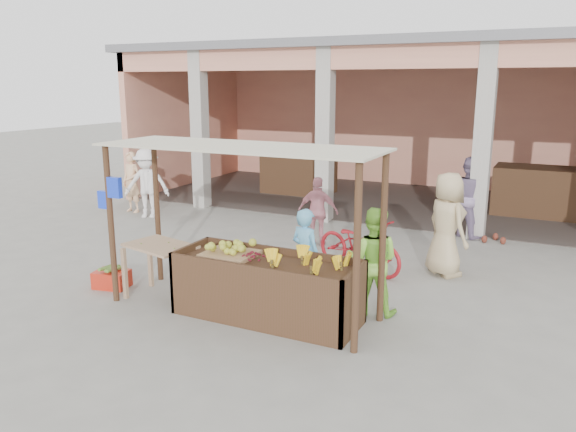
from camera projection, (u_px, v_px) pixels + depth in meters
The scene contains 20 objects.
ground at pixel (237, 311), 8.10m from camera, with size 60.00×60.00×0.00m, color slate.
market_building at pixel (407, 102), 15.24m from camera, with size 14.40×6.40×4.20m.
fruit_stall at pixel (267, 291), 7.79m from camera, with size 2.60×0.95×0.80m, color #46291C.
stall_awning at pixel (235, 175), 7.70m from camera, with size 4.09×1.35×2.39m.
banana_heap at pixel (305, 262), 7.46m from camera, with size 0.99×0.54×0.18m, color yellow, non-canonical shape.
melon_tray at pixel (230, 250), 7.98m from camera, with size 0.72×0.62×0.19m.
berry_heap at pixel (253, 255), 7.80m from camera, with size 0.47×0.39×0.15m, color maroon.
side_table at pixel (161, 253), 8.48m from camera, with size 1.16×0.90×0.84m.
papaya_pile at pixel (160, 238), 8.43m from camera, with size 0.77×0.44×0.22m, color #5E9932, non-canonical shape.
red_crate at pixel (112, 279), 9.02m from camera, with size 0.53×0.38×0.27m, color red.
plantain_bundle at pixel (111, 268), 8.98m from camera, with size 0.43×0.30×0.09m, color #597F2E, non-canonical shape.
produce_sacks at pixel (495, 228), 11.51m from camera, with size 0.81×0.76×0.61m.
vendor_blue at pixel (306, 252), 8.31m from camera, with size 0.57×0.42×1.53m, color #65BDEF.
vendor_green at pixel (373, 258), 7.89m from camera, with size 0.78×0.45×1.62m, color #87CF3F.
motorcycle at pixel (359, 244), 9.75m from camera, with size 1.86×0.64×0.97m, color #A3171F.
shopper_a at pixel (147, 181), 13.57m from camera, with size 1.16×0.58×1.81m, color white.
shopper_b at pixel (318, 209), 11.23m from camera, with size 0.88×0.47×1.49m, color pink.
shopper_c at pixel (447, 219), 9.43m from camera, with size 0.95×0.61×1.96m, color tan.
shopper_e at pixel (132, 181), 14.17m from camera, with size 0.59×0.45×1.60m, color #F5BD8C.
shopper_f at pixel (469, 193), 11.85m from camera, with size 0.91×0.53×1.87m, color gray.
Camera 1 is at (4.01, -6.45, 3.21)m, focal length 35.00 mm.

